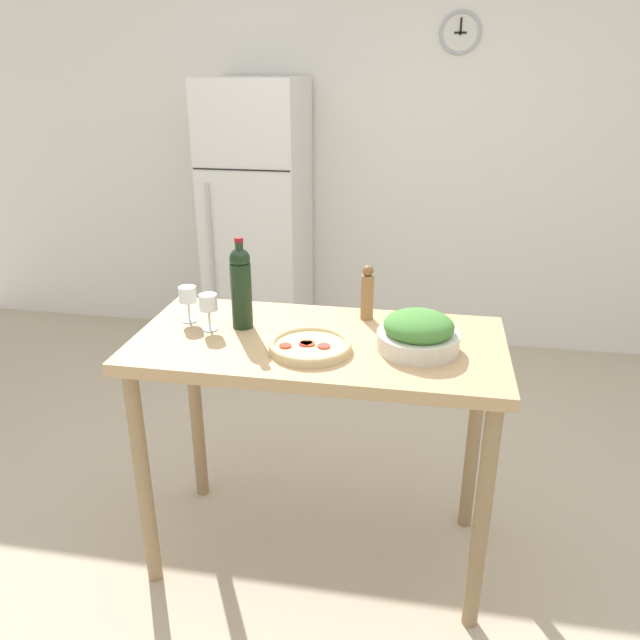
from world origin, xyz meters
TOP-DOWN VIEW (x-y plane):
  - ground_plane at (0.00, 0.00)m, footprint 14.00×14.00m
  - wall_back at (0.00, 2.26)m, footprint 6.40×0.08m
  - refrigerator at (-0.75, 1.89)m, footprint 0.60×0.68m
  - prep_counter at (0.00, 0.00)m, footprint 1.33×0.65m
  - wine_bottle at (-0.30, 0.06)m, footprint 0.08×0.08m
  - wine_glass_near at (-0.41, 0.01)m, footprint 0.07×0.07m
  - wine_glass_far at (-0.51, 0.08)m, footprint 0.07×0.07m
  - pepper_mill at (0.15, 0.22)m, footprint 0.05×0.05m
  - salad_bowl at (0.35, -0.03)m, footprint 0.28×0.28m
  - homemade_pizza at (-0.01, -0.10)m, footprint 0.28×0.28m

SIDE VIEW (x-z plane):
  - ground_plane at x=0.00m, z-range 0.00..0.00m
  - prep_counter at x=0.00m, z-range 0.35..1.31m
  - refrigerator at x=-0.75m, z-range 0.00..1.80m
  - homemade_pizza at x=-0.01m, z-range 0.96..0.99m
  - salad_bowl at x=0.35m, z-range 0.95..1.09m
  - wine_glass_near at x=-0.41m, z-range 0.99..1.13m
  - wine_glass_far at x=-0.51m, z-range 0.99..1.13m
  - pepper_mill at x=0.15m, z-range 0.95..1.17m
  - wine_bottle at x=-0.30m, z-range 0.95..1.29m
  - wall_back at x=0.00m, z-range 0.00..2.60m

